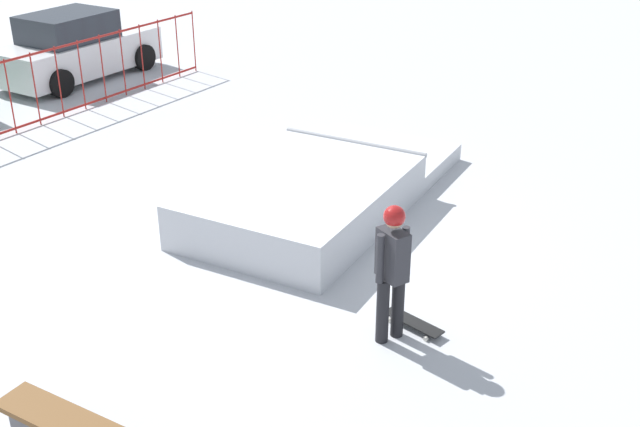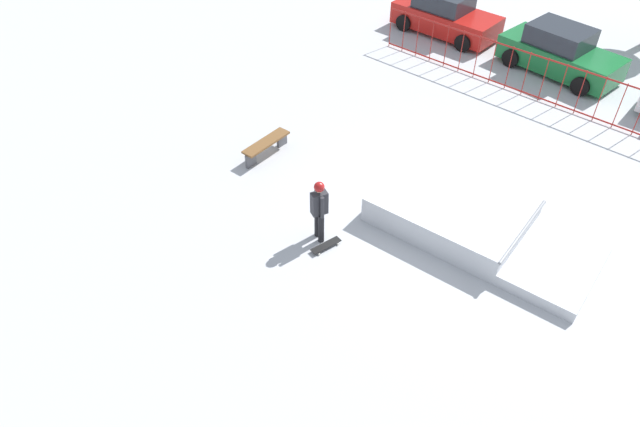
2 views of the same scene
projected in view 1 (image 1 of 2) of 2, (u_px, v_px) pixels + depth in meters
ground_plane at (286, 234)px, 11.79m from camera, size 60.00×60.00×0.00m
skate_ramp at (317, 191)px, 12.44m from camera, size 5.52×2.86×0.74m
skater at (392, 263)px, 8.93m from camera, size 0.40×0.44×1.73m
skateboard at (413, 322)px, 9.52m from camera, size 0.40×0.82×0.09m
parked_car_white at (75, 49)px, 19.04m from camera, size 4.11×1.95×1.60m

